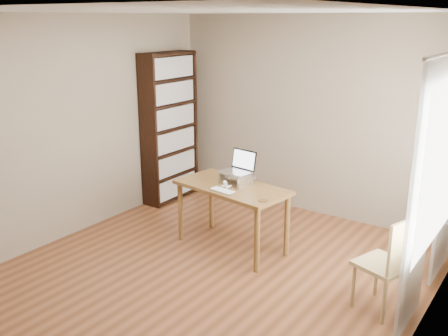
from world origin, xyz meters
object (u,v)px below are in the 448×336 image
bookshelf (170,128)px  cat (238,178)px  laptop (239,166)px  keyboard (223,191)px  desk (232,195)px  chair (391,261)px

bookshelf → cat: (1.67, -0.75, -0.24)m
laptop → bookshelf: bearing=164.2°
laptop → keyboard: bearing=-77.5°
desk → cat: size_ratio=2.86×
keyboard → chair: (1.85, -0.06, -0.26)m
keyboard → desk: bearing=103.7°
keyboard → chair: bearing=4.2°
bookshelf → cat: bearing=-24.3°
cat → chair: (1.87, -0.40, -0.31)m
bookshelf → chair: size_ratio=2.26×
laptop → cat: (0.01, -0.03, -0.13)m
chair → desk: bearing=-169.8°
bookshelf → desk: 1.91m
bookshelf → laptop: bearing=-23.6°
desk → laptop: bearing=97.9°
cat → chair: bearing=-2.1°
laptop → chair: bearing=-4.8°
laptop → desk: bearing=-82.1°
bookshelf → desk: (1.65, -0.86, -0.41)m
laptop → keyboard: (0.03, -0.36, -0.18)m
bookshelf → chair: 3.76m
laptop → chair: 1.98m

